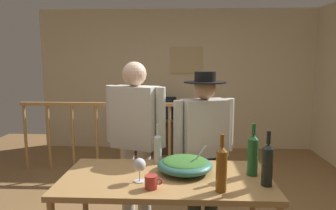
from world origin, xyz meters
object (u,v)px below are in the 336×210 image
(salad_bowl, at_px, (185,164))
(stair_railing, at_px, (148,129))
(person_standing_right, at_px, (204,138))
(tv_console, at_px, (157,138))
(wine_bottle_amber, at_px, (221,168))
(serving_table, at_px, (166,186))
(wine_glass, at_px, (140,166))
(wine_bottle_dark, at_px, (267,164))
(person_standing_left, at_px, (135,131))
(framed_picture, at_px, (186,60))
(flat_screen_tv, at_px, (157,109))
(mug_red, at_px, (151,182))
(wine_bottle_green, at_px, (253,154))
(wine_bottle_clear, at_px, (158,148))

(salad_bowl, bearing_deg, stair_railing, 103.70)
(person_standing_right, bearing_deg, salad_bowl, 52.05)
(tv_console, height_order, wine_bottle_amber, wine_bottle_amber)
(serving_table, bearing_deg, wine_glass, -150.07)
(wine_glass, bearing_deg, wine_bottle_dark, -2.01)
(wine_glass, bearing_deg, person_standing_left, 100.77)
(serving_table, height_order, wine_bottle_dark, wine_bottle_dark)
(salad_bowl, relative_size, wine_glass, 2.48)
(framed_picture, distance_m, wine_glass, 3.68)
(framed_picture, relative_size, flat_screen_tv, 0.84)
(framed_picture, bearing_deg, tv_console, -151.08)
(serving_table, height_order, salad_bowl, salad_bowl)
(framed_picture, bearing_deg, person_standing_left, -100.57)
(person_standing_left, bearing_deg, serving_table, 136.02)
(wine_bottle_amber, distance_m, person_standing_right, 0.91)
(flat_screen_tv, bearing_deg, person_standing_right, -75.23)
(mug_red, bearing_deg, flat_screen_tv, 94.06)
(wine_glass, distance_m, wine_bottle_amber, 0.58)
(serving_table, bearing_deg, wine_bottle_amber, -33.42)
(wine_glass, xyz_separation_m, person_standing_left, (-0.15, 0.77, 0.07))
(stair_railing, height_order, serving_table, stair_railing)
(salad_bowl, distance_m, wine_bottle_amber, 0.43)
(mug_red, bearing_deg, wine_glass, 129.26)
(tv_console, relative_size, person_standing_right, 0.58)
(framed_picture, relative_size, wine_bottle_amber, 1.50)
(tv_console, distance_m, wine_bottle_green, 3.36)
(stair_railing, xyz_separation_m, tv_console, (0.05, 0.94, -0.39))
(wine_bottle_amber, distance_m, wine_bottle_clear, 0.72)
(wine_bottle_clear, height_order, mug_red, wine_bottle_clear)
(salad_bowl, xyz_separation_m, person_standing_right, (0.19, 0.56, 0.06))
(framed_picture, relative_size, person_standing_right, 0.37)
(wine_bottle_clear, bearing_deg, person_standing_left, 124.02)
(stair_railing, distance_m, flat_screen_tv, 0.92)
(salad_bowl, height_order, wine_glass, salad_bowl)
(framed_picture, height_order, tv_console, framed_picture)
(framed_picture, bearing_deg, wine_bottle_green, -82.46)
(mug_red, bearing_deg, wine_bottle_clear, 89.56)
(wine_glass, height_order, wine_bottle_green, wine_bottle_green)
(person_standing_right, bearing_deg, tv_console, -94.90)
(serving_table, distance_m, mug_red, 0.27)
(mug_red, bearing_deg, person_standing_right, 64.65)
(person_standing_right, bearing_deg, stair_railing, -85.35)
(stair_railing, distance_m, wine_bottle_green, 2.45)
(salad_bowl, bearing_deg, wine_bottle_dark, -22.54)
(mug_red, bearing_deg, salad_bowl, 54.23)
(framed_picture, distance_m, wine_bottle_dark, 3.72)
(wine_bottle_green, relative_size, person_standing_left, 0.24)
(framed_picture, relative_size, tv_console, 0.65)
(framed_picture, height_order, wine_bottle_green, framed_picture)
(flat_screen_tv, xyz_separation_m, person_standing_right, (0.66, -2.50, 0.11))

